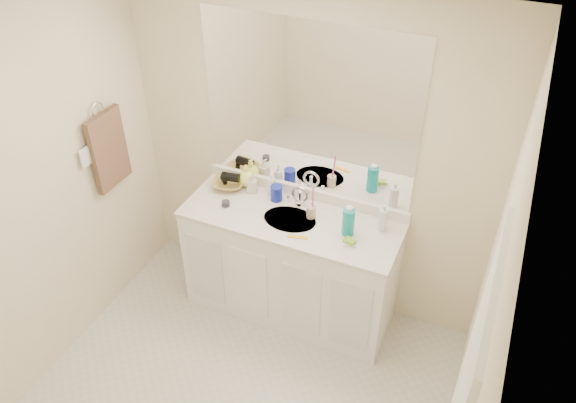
% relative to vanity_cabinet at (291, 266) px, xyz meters
% --- Properties ---
extents(ceiling, '(2.60, 2.60, 0.02)m').
position_rel_vanity_cabinet_xyz_m(ceiling, '(0.00, -1.02, 1.97)').
color(ceiling, white).
rests_on(ceiling, wall_back).
extents(wall_back, '(2.60, 0.02, 2.40)m').
position_rel_vanity_cabinet_xyz_m(wall_back, '(0.00, 0.28, 0.77)').
color(wall_back, '#F2E3BD').
rests_on(wall_back, floor).
extents(wall_left, '(0.02, 2.60, 2.40)m').
position_rel_vanity_cabinet_xyz_m(wall_left, '(-1.30, -1.02, 0.77)').
color(wall_left, '#F2E3BD').
rests_on(wall_left, floor).
extents(wall_right, '(0.02, 2.60, 2.40)m').
position_rel_vanity_cabinet_xyz_m(wall_right, '(1.30, -1.02, 0.77)').
color(wall_right, '#F2E3BD').
rests_on(wall_right, floor).
extents(vanity_cabinet, '(1.50, 0.55, 0.85)m').
position_rel_vanity_cabinet_xyz_m(vanity_cabinet, '(0.00, 0.00, 0.00)').
color(vanity_cabinet, white).
rests_on(vanity_cabinet, floor).
extents(countertop, '(1.52, 0.57, 0.03)m').
position_rel_vanity_cabinet_xyz_m(countertop, '(0.00, 0.00, 0.44)').
color(countertop, silver).
rests_on(countertop, vanity_cabinet).
extents(backsplash, '(1.52, 0.03, 0.08)m').
position_rel_vanity_cabinet_xyz_m(backsplash, '(0.00, 0.26, 0.50)').
color(backsplash, white).
rests_on(backsplash, countertop).
extents(sink_basin, '(0.37, 0.37, 0.02)m').
position_rel_vanity_cabinet_xyz_m(sink_basin, '(0.00, -0.02, 0.44)').
color(sink_basin, beige).
rests_on(sink_basin, countertop).
extents(faucet, '(0.02, 0.02, 0.11)m').
position_rel_vanity_cabinet_xyz_m(faucet, '(0.00, 0.16, 0.51)').
color(faucet, silver).
rests_on(faucet, countertop).
extents(mirror, '(1.48, 0.01, 1.20)m').
position_rel_vanity_cabinet_xyz_m(mirror, '(0.00, 0.27, 1.14)').
color(mirror, white).
rests_on(mirror, wall_back).
extents(blue_mug, '(0.09, 0.09, 0.12)m').
position_rel_vanity_cabinet_xyz_m(blue_mug, '(-0.18, 0.15, 0.51)').
color(blue_mug, '#1726A2').
rests_on(blue_mug, countertop).
extents(tan_cup, '(0.07, 0.07, 0.09)m').
position_rel_vanity_cabinet_xyz_m(tan_cup, '(0.12, 0.06, 0.50)').
color(tan_cup, '#C7A98C').
rests_on(tan_cup, countertop).
extents(toothbrush, '(0.03, 0.04, 0.22)m').
position_rel_vanity_cabinet_xyz_m(toothbrush, '(0.13, 0.06, 0.60)').
color(toothbrush, '#F23F9C').
rests_on(toothbrush, tan_cup).
extents(mouthwash_bottle, '(0.09, 0.09, 0.19)m').
position_rel_vanity_cabinet_xyz_m(mouthwash_bottle, '(0.41, -0.01, 0.55)').
color(mouthwash_bottle, '#0C939B').
rests_on(mouthwash_bottle, countertop).
extents(clear_pump_bottle, '(0.07, 0.07, 0.16)m').
position_rel_vanity_cabinet_xyz_m(clear_pump_bottle, '(0.60, 0.13, 0.53)').
color(clear_pump_bottle, white).
rests_on(clear_pump_bottle, countertop).
extents(soap_dish, '(0.10, 0.09, 0.01)m').
position_rel_vanity_cabinet_xyz_m(soap_dish, '(0.45, -0.10, 0.46)').
color(soap_dish, silver).
rests_on(soap_dish, countertop).
extents(green_soap, '(0.08, 0.07, 0.03)m').
position_rel_vanity_cabinet_xyz_m(green_soap, '(0.45, -0.10, 0.48)').
color(green_soap, '#82BE2E').
rests_on(green_soap, soap_dish).
extents(orange_comb, '(0.13, 0.06, 0.01)m').
position_rel_vanity_cabinet_xyz_m(orange_comb, '(0.12, -0.17, 0.46)').
color(orange_comb, '#F9AD1A').
rests_on(orange_comb, countertop).
extents(dark_jar, '(0.07, 0.07, 0.04)m').
position_rel_vanity_cabinet_xyz_m(dark_jar, '(-0.47, -0.06, 0.47)').
color(dark_jar, '#2C2B31').
rests_on(dark_jar, countertop).
extents(soap_bottle_white, '(0.08, 0.08, 0.17)m').
position_rel_vanity_cabinet_xyz_m(soap_bottle_white, '(-0.24, 0.21, 0.54)').
color(soap_bottle_white, white).
rests_on(soap_bottle_white, countertop).
extents(soap_bottle_cream, '(0.09, 0.09, 0.15)m').
position_rel_vanity_cabinet_xyz_m(soap_bottle_cream, '(-0.38, 0.16, 0.53)').
color(soap_bottle_cream, beige).
rests_on(soap_bottle_cream, countertop).
extents(soap_bottle_yellow, '(0.16, 0.16, 0.17)m').
position_rel_vanity_cabinet_xyz_m(soap_bottle_yellow, '(-0.45, 0.23, 0.54)').
color(soap_bottle_yellow, '#F7FE63').
rests_on(soap_bottle_yellow, countertop).
extents(wicker_basket, '(0.29, 0.29, 0.06)m').
position_rel_vanity_cabinet_xyz_m(wicker_basket, '(-0.56, 0.15, 0.48)').
color(wicker_basket, '#AE8C46').
rests_on(wicker_basket, countertop).
extents(hair_dryer, '(0.14, 0.08, 0.07)m').
position_rel_vanity_cabinet_xyz_m(hair_dryer, '(-0.54, 0.15, 0.54)').
color(hair_dryer, black).
rests_on(hair_dryer, wicker_basket).
extents(towel_ring, '(0.01, 0.11, 0.11)m').
position_rel_vanity_cabinet_xyz_m(towel_ring, '(-1.27, -0.25, 1.12)').
color(towel_ring, silver).
rests_on(towel_ring, wall_left).
extents(hand_towel, '(0.04, 0.32, 0.55)m').
position_rel_vanity_cabinet_xyz_m(hand_towel, '(-1.25, -0.25, 0.82)').
color(hand_towel, '#442F24').
rests_on(hand_towel, towel_ring).
extents(switch_plate, '(0.01, 0.08, 0.13)m').
position_rel_vanity_cabinet_xyz_m(switch_plate, '(-1.27, -0.45, 0.88)').
color(switch_plate, white).
rests_on(switch_plate, wall_left).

